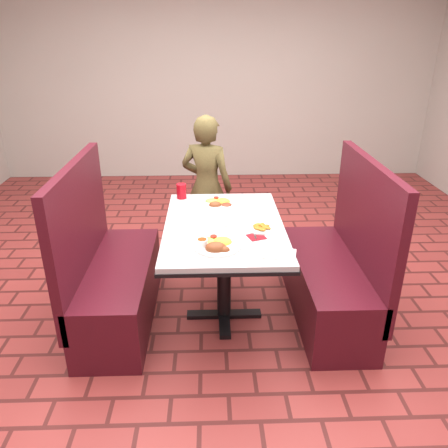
{
  "coord_description": "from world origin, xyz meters",
  "views": [
    {
      "loc": [
        -0.09,
        -2.7,
        1.94
      ],
      "look_at": [
        0.0,
        0.0,
        0.75
      ],
      "focal_mm": 35.0,
      "sensor_mm": 36.0,
      "label": 1
    }
  ],
  "objects_px": {
    "near_dinner_plate": "(216,243)",
    "plantain_plate": "(261,228)",
    "red_tumbler": "(181,191)",
    "booth_bench_left": "(112,280)",
    "dining_table": "(224,237)",
    "far_dinner_plate": "(219,202)",
    "diner_person": "(207,187)",
    "booth_bench_right": "(334,276)"
  },
  "relations": [
    {
      "from": "booth_bench_left",
      "to": "red_tumbler",
      "type": "distance_m",
      "value": 0.85
    },
    {
      "from": "plantain_plate",
      "to": "red_tumbler",
      "type": "bearing_deg",
      "value": 131.99
    },
    {
      "from": "dining_table",
      "to": "booth_bench_right",
      "type": "bearing_deg",
      "value": 0.0
    },
    {
      "from": "booth_bench_left",
      "to": "plantain_plate",
      "type": "distance_m",
      "value": 1.13
    },
    {
      "from": "plantain_plate",
      "to": "booth_bench_left",
      "type": "bearing_deg",
      "value": 174.59
    },
    {
      "from": "plantain_plate",
      "to": "dining_table",
      "type": "bearing_deg",
      "value": 157.68
    },
    {
      "from": "booth_bench_left",
      "to": "near_dinner_plate",
      "type": "bearing_deg",
      "value": -25.36
    },
    {
      "from": "booth_bench_right",
      "to": "near_dinner_plate",
      "type": "distance_m",
      "value": 1.03
    },
    {
      "from": "booth_bench_right",
      "to": "far_dinner_plate",
      "type": "relative_size",
      "value": 4.45
    },
    {
      "from": "booth_bench_right",
      "to": "plantain_plate",
      "type": "distance_m",
      "value": 0.71
    },
    {
      "from": "red_tumbler",
      "to": "near_dinner_plate",
      "type": "bearing_deg",
      "value": -73.59
    },
    {
      "from": "near_dinner_plate",
      "to": "plantain_plate",
      "type": "bearing_deg",
      "value": 40.29
    },
    {
      "from": "booth_bench_left",
      "to": "plantain_plate",
      "type": "height_order",
      "value": "booth_bench_left"
    },
    {
      "from": "near_dinner_plate",
      "to": "red_tumbler",
      "type": "relative_size",
      "value": 2.53
    },
    {
      "from": "diner_person",
      "to": "plantain_plate",
      "type": "relative_size",
      "value": 6.8
    },
    {
      "from": "booth_bench_right",
      "to": "booth_bench_left",
      "type": "bearing_deg",
      "value": 180.0
    },
    {
      "from": "near_dinner_plate",
      "to": "plantain_plate",
      "type": "height_order",
      "value": "near_dinner_plate"
    },
    {
      "from": "booth_bench_right",
      "to": "far_dinner_plate",
      "type": "xyz_separation_m",
      "value": [
        -0.82,
        0.36,
        0.45
      ]
    },
    {
      "from": "booth_bench_left",
      "to": "far_dinner_plate",
      "type": "height_order",
      "value": "booth_bench_left"
    },
    {
      "from": "booth_bench_right",
      "to": "far_dinner_plate",
      "type": "height_order",
      "value": "booth_bench_right"
    },
    {
      "from": "booth_bench_right",
      "to": "diner_person",
      "type": "relative_size",
      "value": 0.92
    },
    {
      "from": "near_dinner_plate",
      "to": "far_dinner_plate",
      "type": "relative_size",
      "value": 1.07
    },
    {
      "from": "dining_table",
      "to": "far_dinner_plate",
      "type": "relative_size",
      "value": 4.49
    },
    {
      "from": "booth_bench_right",
      "to": "dining_table",
      "type": "bearing_deg",
      "value": 180.0
    },
    {
      "from": "booth_bench_left",
      "to": "plantain_plate",
      "type": "xyz_separation_m",
      "value": [
        1.04,
        -0.1,
        0.43
      ]
    },
    {
      "from": "near_dinner_plate",
      "to": "far_dinner_plate",
      "type": "distance_m",
      "value": 0.71
    },
    {
      "from": "near_dinner_plate",
      "to": "booth_bench_right",
      "type": "bearing_deg",
      "value": 22.28
    },
    {
      "from": "dining_table",
      "to": "far_dinner_plate",
      "type": "bearing_deg",
      "value": 94.02
    },
    {
      "from": "dining_table",
      "to": "near_dinner_plate",
      "type": "bearing_deg",
      "value": -99.42
    },
    {
      "from": "diner_person",
      "to": "near_dinner_plate",
      "type": "relative_size",
      "value": 4.52
    },
    {
      "from": "booth_bench_left",
      "to": "booth_bench_right",
      "type": "bearing_deg",
      "value": 0.0
    },
    {
      "from": "near_dinner_plate",
      "to": "red_tumbler",
      "type": "xyz_separation_m",
      "value": [
        -0.26,
        0.87,
        0.03
      ]
    },
    {
      "from": "dining_table",
      "to": "booth_bench_left",
      "type": "relative_size",
      "value": 1.01
    },
    {
      "from": "dining_table",
      "to": "near_dinner_plate",
      "type": "distance_m",
      "value": 0.38
    },
    {
      "from": "booth_bench_right",
      "to": "plantain_plate",
      "type": "bearing_deg",
      "value": -170.01
    },
    {
      "from": "diner_person",
      "to": "near_dinner_plate",
      "type": "xyz_separation_m",
      "value": [
        0.06,
        -1.41,
        0.13
      ]
    },
    {
      "from": "diner_person",
      "to": "far_dinner_plate",
      "type": "height_order",
      "value": "diner_person"
    },
    {
      "from": "booth_bench_left",
      "to": "red_tumbler",
      "type": "relative_size",
      "value": 10.51
    },
    {
      "from": "dining_table",
      "to": "booth_bench_left",
      "type": "distance_m",
      "value": 0.86
    },
    {
      "from": "booth_bench_left",
      "to": "plantain_plate",
      "type": "relative_size",
      "value": 6.26
    },
    {
      "from": "plantain_plate",
      "to": "red_tumbler",
      "type": "height_order",
      "value": "red_tumbler"
    },
    {
      "from": "dining_table",
      "to": "red_tumbler",
      "type": "bearing_deg",
      "value": 121.27
    }
  ]
}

